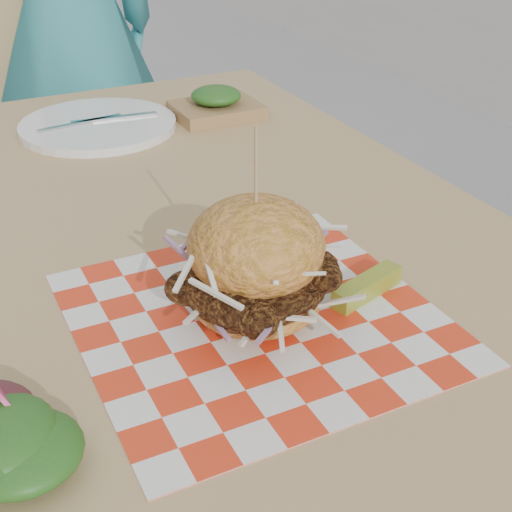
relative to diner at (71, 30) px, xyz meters
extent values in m
plane|color=gray|center=(0.19, -1.06, -0.76)|extent=(80.00, 80.00, 0.00)
imported|color=teal|center=(0.00, 0.00, 0.00)|extent=(0.63, 0.49, 1.53)
cube|color=tan|center=(-0.13, -1.08, -0.03)|extent=(0.80, 1.20, 0.04)
cylinder|color=#333338|center=(0.21, -0.54, -0.41)|extent=(0.05, 0.05, 0.71)
cube|color=tan|center=(-0.13, -0.17, -0.31)|extent=(0.51, 0.51, 0.04)
cube|color=tan|center=(-0.08, 0.03, -0.06)|extent=(0.42, 0.14, 0.50)
cylinder|color=#333338|center=(0.01, -0.39, -0.55)|extent=(0.03, 0.03, 0.43)
cylinder|color=#333338|center=(-0.26, 0.05, -0.55)|extent=(0.03, 0.03, 0.43)
cylinder|color=#333338|center=(0.09, -0.03, -0.55)|extent=(0.03, 0.03, 0.43)
cube|color=red|center=(-0.13, -1.35, -0.01)|extent=(0.36, 0.36, 0.00)
ellipsoid|color=#D4843C|center=(-0.13, -1.35, 0.01)|extent=(0.14, 0.14, 0.05)
ellipsoid|color=brown|center=(-0.13, -1.35, 0.03)|extent=(0.15, 0.14, 0.07)
ellipsoid|color=#D4843C|center=(-0.13, -1.35, 0.07)|extent=(0.14, 0.14, 0.10)
cylinder|color=tan|center=(-0.13, -1.35, 0.14)|extent=(0.00, 0.00, 0.10)
cube|color=olive|center=(-0.01, -1.36, 0.00)|extent=(0.10, 0.05, 0.02)
ellipsoid|color=#3F1419|center=(-0.38, -1.42, 0.00)|extent=(0.08, 0.08, 0.03)
ellipsoid|color=#184B15|center=(-0.40, -1.40, 0.00)|extent=(0.08, 0.08, 0.03)
ellipsoid|color=#184B15|center=(-0.40, -1.45, 0.00)|extent=(0.08, 0.08, 0.03)
cylinder|color=#D93C78|center=(-0.39, -1.40, 0.02)|extent=(0.05, 0.05, 0.04)
cylinder|color=white|center=(-0.13, -0.71, -0.01)|extent=(0.27, 0.27, 0.01)
cube|color=silver|center=(-0.16, -0.71, 0.00)|extent=(0.15, 0.03, 0.00)
cube|color=silver|center=(-0.10, -0.71, 0.00)|extent=(0.15, 0.03, 0.00)
cube|color=olive|center=(0.08, -0.74, 0.00)|extent=(0.15, 0.12, 0.02)
ellipsoid|color=#184B15|center=(0.08, -0.74, 0.02)|extent=(0.09, 0.09, 0.03)
camera|label=1|loc=(-0.40, -1.90, 0.41)|focal=50.00mm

